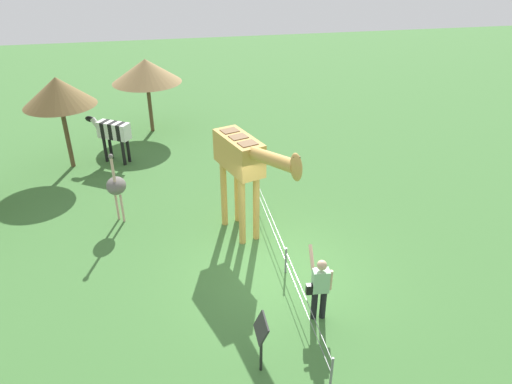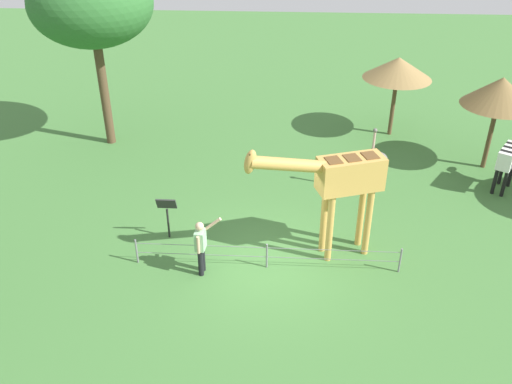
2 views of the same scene
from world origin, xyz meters
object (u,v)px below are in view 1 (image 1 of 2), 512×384
giraffe (244,162)px  ostrich (116,186)px  visitor (320,286)px  shade_hut_near (146,71)px  zebra (112,132)px  shade_hut_aside (58,92)px  info_sign (261,335)px

giraffe → ostrich: bearing=-113.5°
visitor → shade_hut_near: size_ratio=0.54×
zebra → visitor: bearing=27.9°
zebra → shade_hut_aside: (0.13, -1.55, 1.65)m
ostrich → info_sign: size_ratio=1.70×
giraffe → info_sign: size_ratio=2.78×
visitor → ostrich: 6.78m
info_sign → zebra: bearing=-162.1°
visitor → shade_hut_near: 12.81m
ostrich → giraffe: bearing=66.5°
giraffe → ostrich: (-1.52, -3.51, -1.15)m
giraffe → shade_hut_aside: 7.89m
visitor → ostrich: ostrich is taller
visitor → ostrich: size_ratio=0.75×
visitor → shade_hut_aside: size_ratio=0.51×
zebra → info_sign: bearing=17.9°
giraffe → shade_hut_near: giraffe is taller
giraffe → zebra: giraffe is taller
info_sign → giraffe: bearing=173.8°
giraffe → visitor: size_ratio=2.19×
giraffe → info_sign: (4.69, -0.51, -1.38)m
ostrich → shade_hut_aside: size_ratio=0.68×
zebra → giraffe: bearing=33.8°
shade_hut_aside → zebra: bearing=94.7°
visitor → info_sign: visitor is taller
giraffe → zebra: size_ratio=2.18×
ostrich → shade_hut_aside: (-4.16, -1.94, 1.64)m
shade_hut_near → shade_hut_aside: 4.17m
zebra → info_sign: 11.04m
shade_hut_aside → info_sign: (10.38, 4.94, -1.86)m
visitor → info_sign: size_ratio=1.27×
visitor → shade_hut_aside: shade_hut_aside is taller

